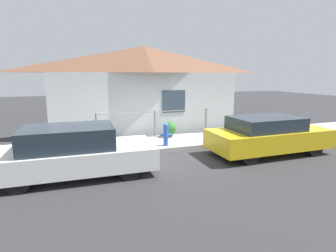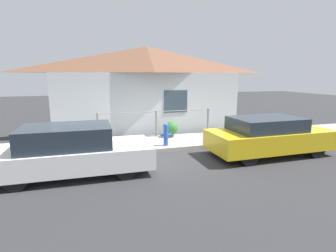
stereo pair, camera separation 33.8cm
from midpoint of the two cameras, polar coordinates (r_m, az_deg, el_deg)
name	(u,v)px [view 1 (the left image)]	position (r m, az deg, el deg)	size (l,w,h in m)	color
ground_plane	(170,152)	(9.50, -0.58, -5.68)	(60.00, 60.00, 0.00)	#2D2D30
sidewalk	(161,143)	(10.43, -2.37, -3.73)	(24.00, 2.08, 0.15)	#9E9E99
house	(145,64)	(12.50, -5.78, 13.20)	(8.82, 2.23, 4.04)	silver
fence	(155,122)	(11.12, -3.69, 0.82)	(4.90, 0.10, 1.12)	gray
car_left	(74,152)	(7.64, -20.93, -5.26)	(4.25, 1.80, 1.39)	white
car_right	(268,135)	(9.70, 19.95, -1.87)	(4.23, 1.79, 1.32)	gold
fire_hydrant	(166,134)	(9.70, -1.48, -1.71)	(0.42, 0.19, 0.85)	blue
potted_plant_near_hydrant	(170,128)	(11.07, -0.46, -0.52)	(0.56, 0.56, 0.66)	slate
potted_plant_by_fence	(75,137)	(10.22, -20.41, -2.31)	(0.47, 0.47, 0.60)	#9E5638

